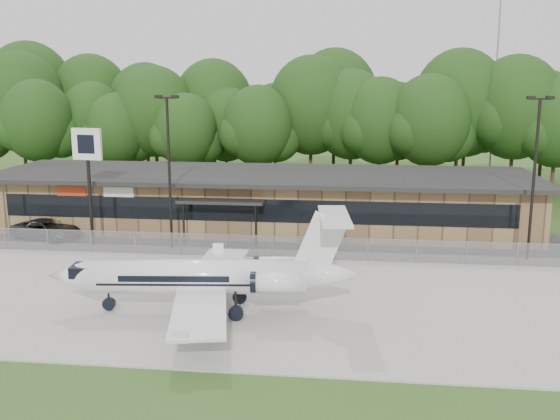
# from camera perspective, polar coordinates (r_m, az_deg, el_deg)

# --- Properties ---
(ground) EXTENTS (160.00, 160.00, 0.00)m
(ground) POSITION_cam_1_polar(r_m,az_deg,el_deg) (26.33, -9.53, -13.31)
(ground) COLOR #354B1A
(ground) RESTS_ON ground
(apron) EXTENTS (64.00, 18.00, 0.08)m
(apron) POSITION_cam_1_polar(r_m,az_deg,el_deg) (33.50, -5.70, -7.59)
(apron) COLOR #9E9B93
(apron) RESTS_ON ground
(parking_lot) EXTENTS (50.00, 9.00, 0.06)m
(parking_lot) POSITION_cam_1_polar(r_m,az_deg,el_deg) (44.32, -2.52, -2.77)
(parking_lot) COLOR #383835
(parking_lot) RESTS_ON ground
(terminal) EXTENTS (41.00, 11.65, 4.30)m
(terminal) POSITION_cam_1_polar(r_m,az_deg,el_deg) (48.15, -1.69, 1.01)
(terminal) COLOR olive
(terminal) RESTS_ON ground
(fence) EXTENTS (46.00, 0.04, 1.52)m
(fence) POSITION_cam_1_polar(r_m,az_deg,el_deg) (39.85, -3.56, -3.32)
(fence) COLOR gray
(fence) RESTS_ON ground
(treeline) EXTENTS (72.00, 12.00, 15.00)m
(treeline) POSITION_cam_1_polar(r_m,az_deg,el_deg) (65.34, 0.63, 8.51)
(treeline) COLOR #183611
(treeline) RESTS_ON ground
(radio_mast) EXTENTS (0.20, 0.20, 25.00)m
(radio_mast) POSITION_cam_1_polar(r_m,az_deg,el_deg) (72.46, 19.17, 12.14)
(radio_mast) COLOR gray
(radio_mast) RESTS_ON ground
(light_pole_mid) EXTENTS (1.55, 0.30, 10.23)m
(light_pole_mid) POSITION_cam_1_polar(r_m,az_deg,el_deg) (41.46, -10.12, 4.43)
(light_pole_mid) COLOR black
(light_pole_mid) RESTS_ON ground
(light_pole_right) EXTENTS (1.55, 0.30, 10.23)m
(light_pole_right) POSITION_cam_1_polar(r_m,az_deg,el_deg) (41.19, 22.27, 3.70)
(light_pole_right) COLOR black
(light_pole_right) RESTS_ON ground
(business_jet) EXTENTS (14.97, 13.36, 5.03)m
(business_jet) POSITION_cam_1_polar(r_m,az_deg,el_deg) (30.33, -6.45, -6.17)
(business_jet) COLOR white
(business_jet) RESTS_ON ground
(suv) EXTENTS (5.62, 3.68, 1.44)m
(suv) POSITION_cam_1_polar(r_m,az_deg,el_deg) (47.53, -20.56, -1.67)
(suv) COLOR #343436
(suv) RESTS_ON ground
(pole_sign) EXTENTS (2.12, 0.54, 8.05)m
(pole_sign) POSITION_cam_1_polar(r_m,az_deg,el_deg) (43.69, -17.19, 4.69)
(pole_sign) COLOR black
(pole_sign) RESTS_ON ground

